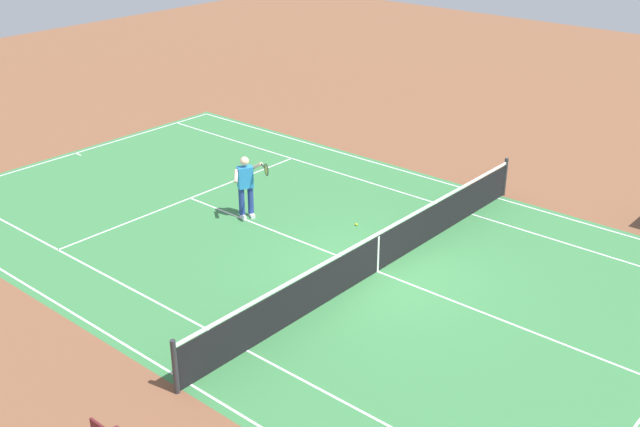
# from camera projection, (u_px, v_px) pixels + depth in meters

# --- Properties ---
(ground_plane) EXTENTS (60.00, 60.00, 0.00)m
(ground_plane) POSITION_uv_depth(u_px,v_px,m) (377.00, 271.00, 17.65)
(ground_plane) COLOR brown
(court_slab) EXTENTS (24.20, 11.40, 0.00)m
(court_slab) POSITION_uv_depth(u_px,v_px,m) (377.00, 271.00, 17.65)
(court_slab) COLOR #387A42
(court_slab) RESTS_ON ground_plane
(court_line_markings) EXTENTS (23.85, 11.05, 0.01)m
(court_line_markings) POSITION_uv_depth(u_px,v_px,m) (377.00, 271.00, 17.65)
(court_line_markings) COLOR white
(court_line_markings) RESTS_ON ground_plane
(tennis_net) EXTENTS (0.10, 11.70, 1.08)m
(tennis_net) POSITION_uv_depth(u_px,v_px,m) (378.00, 252.00, 17.44)
(tennis_net) COLOR #2D2D33
(tennis_net) RESTS_ON ground_plane
(tennis_player_near) EXTENTS (1.19, 0.75, 1.70)m
(tennis_player_near) POSITION_uv_depth(u_px,v_px,m) (246.00, 184.00, 19.95)
(tennis_player_near) COLOR navy
(tennis_player_near) RESTS_ON ground_plane
(tennis_ball) EXTENTS (0.07, 0.07, 0.07)m
(tennis_ball) POSITION_uv_depth(u_px,v_px,m) (356.00, 224.00, 19.83)
(tennis_ball) COLOR #CCE01E
(tennis_ball) RESTS_ON ground_plane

